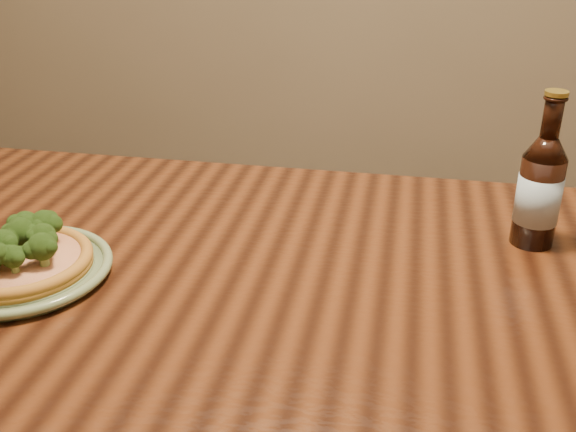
% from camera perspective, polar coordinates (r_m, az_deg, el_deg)
% --- Properties ---
extents(table, '(1.60, 0.90, 0.75)m').
position_cam_1_polar(table, '(0.97, 3.85, -11.46)').
color(table, '#45210E').
rests_on(table, ground).
extents(plate, '(0.25, 0.25, 0.02)m').
position_cam_1_polar(plate, '(1.03, -21.65, -4.24)').
color(plate, '#6E8058').
rests_on(plate, table).
extents(pizza, '(0.20, 0.20, 0.07)m').
position_cam_1_polar(pizza, '(1.02, -21.82, -3.14)').
color(pizza, '#AD7127').
rests_on(pizza, plate).
extents(beer_bottle, '(0.07, 0.07, 0.24)m').
position_cam_1_polar(beer_bottle, '(1.08, 20.53, 2.09)').
color(beer_bottle, black).
rests_on(beer_bottle, table).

